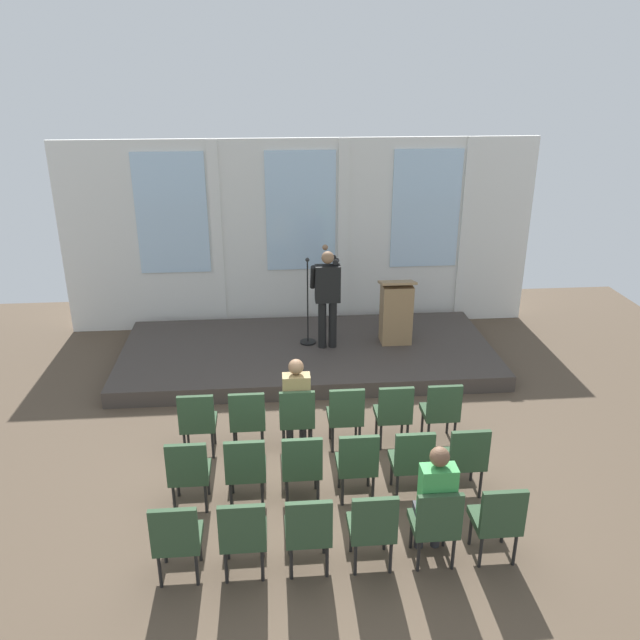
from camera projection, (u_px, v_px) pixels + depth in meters
ground_plane at (329, 500)px, 7.62m from camera, size 14.59×14.59×0.00m
rear_partition at (303, 233)px, 12.12m from camera, size 8.90×0.14×3.61m
stage_platform at (308, 354)px, 11.16m from camera, size 6.39×2.87×0.27m
speaker at (327, 292)px, 10.76m from camera, size 0.51×0.69×1.71m
mic_stand at (308, 325)px, 11.15m from camera, size 0.28×0.28×1.55m
lectern at (396, 312)px, 11.13m from camera, size 0.60×0.48×1.16m
chair_r0_c0 at (198, 420)px, 8.32m from camera, size 0.46×0.44×0.94m
chair_r0_c1 at (248, 417)px, 8.37m from camera, size 0.46×0.44×0.94m
chair_r0_c2 at (297, 415)px, 8.42m from camera, size 0.46×0.44×0.94m
audience_r0_c2 at (296, 399)px, 8.42m from camera, size 0.36×0.39×1.32m
chair_r0_c3 at (346, 413)px, 8.47m from camera, size 0.46×0.44×0.94m
chair_r0_c4 at (394, 411)px, 8.52m from camera, size 0.46×0.44×0.94m
chair_r0_c5 at (441, 409)px, 8.57m from camera, size 0.46×0.44×0.94m
chair_r1_c0 at (189, 470)px, 7.29m from camera, size 0.46×0.44×0.94m
chair_r1_c1 at (246, 467)px, 7.34m from camera, size 0.46×0.44×0.94m
chair_r1_c2 at (302, 464)px, 7.39m from camera, size 0.46×0.44×0.94m
chair_r1_c3 at (357, 461)px, 7.44m from camera, size 0.46×0.44×0.94m
chair_r1_c4 at (412, 459)px, 7.49m from camera, size 0.46×0.44×0.94m
chair_r1_c5 at (466, 456)px, 7.54m from camera, size 0.46×0.44×0.94m
chair_r2_c0 at (177, 536)px, 6.26m from camera, size 0.46×0.44×0.94m
chair_r2_c1 at (243, 532)px, 6.31m from camera, size 0.46×0.44×0.94m
chair_r2_c2 at (308, 529)px, 6.36m from camera, size 0.46×0.44×0.94m
chair_r2_c3 at (373, 525)px, 6.41m from camera, size 0.46×0.44×0.94m
chair_r2_c4 at (436, 521)px, 6.47m from camera, size 0.46×0.44×0.94m
audience_r2_c4 at (435, 498)px, 6.45m from camera, size 0.36×0.39×1.38m
chair_r2_c5 at (498, 518)px, 6.52m from camera, size 0.46×0.44×0.94m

